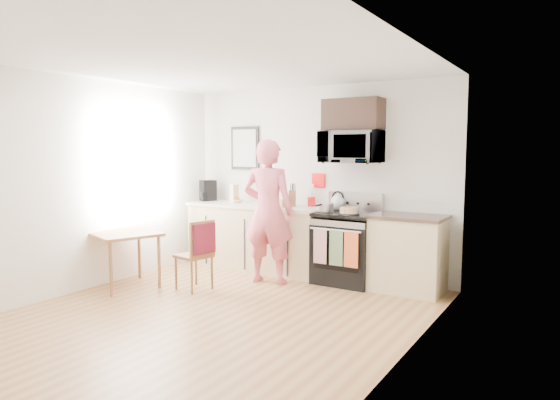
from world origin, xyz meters
The scene contains 27 objects.
floor centered at (0.00, 0.00, 0.00)m, with size 4.60×4.60×0.00m, color brown.
back_wall centered at (0.00, 2.30, 1.30)m, with size 4.00×0.04×2.60m, color white.
left_wall centered at (-2.00, 0.00, 1.30)m, with size 0.04×4.60×2.60m, color white.
right_wall centered at (2.00, 0.00, 1.30)m, with size 0.04×4.60×2.60m, color white.
ceiling centered at (0.00, 0.00, 2.60)m, with size 4.00×4.60×0.04m, color silver.
window centered at (-1.96, 0.80, 1.55)m, with size 0.06×1.40×1.50m.
cabinet_left centered at (-0.80, 2.00, 0.45)m, with size 2.10×0.60×0.90m, color tan.
countertop_left centered at (-0.80, 2.00, 0.92)m, with size 2.14×0.64×0.04m, color silver.
cabinet_right centered at (1.43, 2.00, 0.45)m, with size 0.84×0.60×0.90m, color tan.
countertop_right centered at (1.43, 2.00, 0.92)m, with size 0.88×0.64×0.04m, color black.
range centered at (0.63, 1.98, 0.44)m, with size 0.76×0.70×1.16m.
microwave centered at (0.63, 2.08, 1.76)m, with size 0.76×0.51×0.42m, color #ABACB0.
upper_cabinet centered at (0.63, 2.12, 2.18)m, with size 0.76×0.35×0.40m, color black.
wall_art centered at (-1.20, 2.28, 1.75)m, with size 0.50×0.04×0.65m.
wall_trivet centered at (0.05, 2.28, 1.30)m, with size 0.20×0.02×0.20m, color #BA0F10.
person centered at (-0.24, 1.45, 0.93)m, with size 0.68×0.45×1.86m, color #CE3856.
dining_table centered at (-1.65, 0.33, 0.61)m, with size 0.82×0.82×0.69m.
chair centered at (-0.72, 0.67, 0.56)m, with size 0.46×0.43×0.87m.
knife_block centered at (-0.24, 2.07, 1.05)m, with size 0.10×0.14×0.22m, color brown.
utensil_crock centered at (-0.02, 2.22, 1.07)m, with size 0.10×0.10×0.31m.
fruit_bowl centered at (-1.21, 2.06, 0.98)m, with size 0.21×0.21×0.09m.
milk_carton centered at (-1.24, 2.05, 1.07)m, with size 0.10×0.10×0.27m, color tan.
coffee_maker centered at (-1.75, 2.05, 1.09)m, with size 0.25×0.30×0.32m.
bread_bag centered at (-0.42, 1.89, 0.99)m, with size 0.27×0.13×0.10m, color tan.
cake centered at (0.74, 1.79, 0.97)m, with size 0.27×0.27×0.09m.
kettle centered at (0.39, 2.20, 1.03)m, with size 0.20×0.20×0.25m.
pot centered at (0.35, 1.89, 0.98)m, with size 0.22×0.38×0.11m.
Camera 1 is at (3.24, -3.90, 1.72)m, focal length 32.00 mm.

